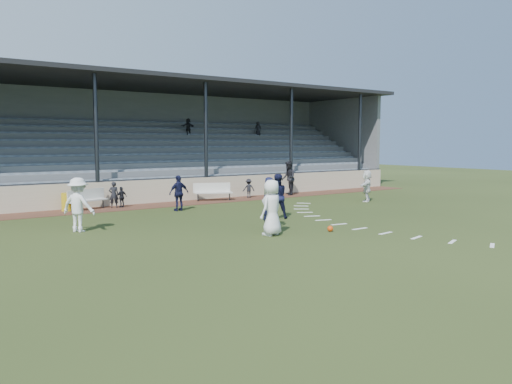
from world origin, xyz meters
TOP-DOWN VIEW (x-y plane):
  - ground at (0.00, 0.00)m, footprint 90.00×90.00m
  - cinder_track at (0.00, 10.50)m, footprint 34.00×2.00m
  - retaining_wall at (0.00, 11.55)m, footprint 34.00×0.18m
  - bench_left at (-3.79, 10.77)m, footprint 2.01×1.13m
  - bench_right at (2.78, 10.57)m, footprint 2.00×1.18m
  - trash_bin at (-4.65, 10.87)m, footprint 0.51×0.51m
  - football at (1.58, 0.20)m, footprint 0.21×0.21m
  - player_white_lead at (-0.53, 0.82)m, footprint 1.06×0.85m
  - player_navy_lead at (0.15, 1.81)m, footprint 0.70×0.48m
  - player_navy_mid at (1.86, 3.67)m, footprint 1.09×0.98m
  - player_white_wing at (-5.68, 5.18)m, footprint 1.32×1.40m
  - player_navy_wing at (-0.41, 8.09)m, footprint 0.97×0.43m
  - player_white_back at (9.37, 5.71)m, footprint 1.55×1.30m
  - official at (7.90, 10.52)m, footprint 1.14×1.23m
  - sub_left_near at (-2.55, 10.68)m, footprint 0.52×0.41m
  - sub_left_far at (-2.20, 10.61)m, footprint 0.63×0.41m
  - sub_right at (5.16, 10.66)m, footprint 0.77×0.57m
  - grandstand at (0.00, 16.26)m, footprint 34.60×9.00m
  - penalty_arc at (4.12, 0.00)m, footprint 3.89×14.63m

SIDE VIEW (x-z plane):
  - ground at x=0.00m, z-range 0.00..0.00m
  - penalty_arc at x=4.12m, z-range 0.00..0.01m
  - cinder_track at x=0.00m, z-range 0.00..0.02m
  - football at x=1.58m, z-range 0.00..0.21m
  - trash_bin at x=-4.65m, z-range 0.02..0.84m
  - sub_left_far at x=-2.20m, z-range 0.02..1.01m
  - sub_right at x=5.16m, z-range 0.02..1.08m
  - bench_left at x=-3.79m, z-range 0.11..1.06m
  - bench_right at x=2.78m, z-range 0.11..1.06m
  - retaining_wall at x=0.00m, z-range 0.00..1.20m
  - sub_left_near at x=-2.55m, z-range 0.02..1.27m
  - player_navy_wing at x=-0.41m, z-range 0.00..1.63m
  - player_white_back at x=9.37m, z-range 0.00..1.67m
  - player_navy_mid at x=1.86m, z-range 0.00..1.84m
  - player_navy_lead at x=0.15m, z-range 0.00..1.88m
  - player_white_lead at x=-0.53m, z-range 0.00..1.88m
  - player_white_wing at x=-5.68m, z-range 0.00..1.90m
  - official at x=7.90m, z-range 0.02..2.03m
  - grandstand at x=0.00m, z-range -1.10..5.51m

